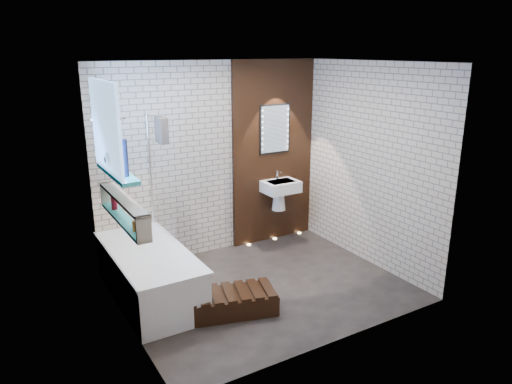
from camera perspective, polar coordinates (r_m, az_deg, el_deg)
ground at (r=5.82m, az=0.77°, el=-11.28°), size 3.20×3.20×0.00m
room_shell at (r=5.34m, az=0.82°, el=1.14°), size 3.24×3.20×2.60m
walnut_panel at (r=6.87m, az=2.06°, el=4.67°), size 1.30×0.06×2.60m
clerestory_window at (r=4.94m, az=-17.22°, el=6.27°), size 0.18×1.00×0.94m
display_niche at (r=4.92m, az=-15.51°, el=-2.05°), size 0.14×1.30×0.26m
bathtub at (r=5.61m, az=-12.60°, el=-9.52°), size 0.79×1.74×0.70m
bath_screen at (r=5.76m, az=-11.27°, el=1.79°), size 0.01×0.78×1.40m
towel at (r=5.54m, az=-11.20°, el=7.23°), size 0.09×0.23×0.29m
shower_head at (r=5.56m, az=-16.11°, el=8.50°), size 0.18×0.18×0.02m
washbasin at (r=6.84m, az=2.90°, el=0.19°), size 0.50×0.36×0.58m
led_mirror at (r=6.78m, az=2.27°, el=7.51°), size 0.50×0.02×0.70m
walnut_step at (r=5.28m, az=-3.20°, el=-13.07°), size 1.08×0.70×0.22m
niche_bottles at (r=5.08m, az=-15.96°, el=-1.87°), size 0.06×0.78×0.16m
sill_vases at (r=5.01m, az=-16.27°, el=3.83°), size 0.21×0.48×0.36m
floor_uplights at (r=7.20m, az=2.26°, el=-5.56°), size 0.96×0.06×0.01m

